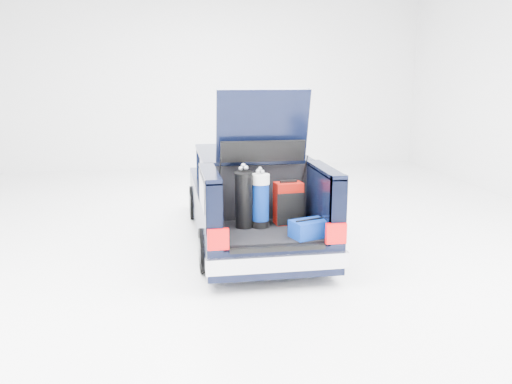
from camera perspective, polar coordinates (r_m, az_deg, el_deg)
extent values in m
plane|color=white|center=(8.91, -0.53, -5.04)|extent=(14.00, 14.00, 0.00)
cube|color=black|center=(9.39, -1.15, -0.95)|extent=(1.75, 3.00, 0.70)
cube|color=black|center=(10.93, -2.34, 0.45)|extent=(1.70, 0.30, 0.50)
cube|color=silver|center=(11.08, -2.43, 0.24)|extent=(1.72, 0.10, 0.22)
cube|color=black|center=(8.78, -0.70, 2.24)|extent=(1.55, 1.95, 0.54)
cube|color=black|center=(8.73, -0.70, 4.11)|extent=(1.62, 2.05, 0.06)
cube|color=black|center=(7.39, 1.28, -5.93)|extent=(1.75, 1.30, 0.40)
cube|color=black|center=(7.34, 1.26, -4.21)|extent=(1.32, 1.18, 0.05)
cube|color=black|center=(7.12, -4.84, -1.46)|extent=(0.20, 1.30, 0.85)
cube|color=black|center=(7.40, 7.21, -0.97)|extent=(0.20, 1.30, 0.85)
cube|color=black|center=(7.03, -4.90, 1.98)|extent=(0.20, 1.30, 0.06)
cube|color=black|center=(7.31, 7.31, 2.34)|extent=(0.20, 1.30, 0.06)
cube|color=black|center=(7.81, 0.46, -0.18)|extent=(1.36, 0.08, 0.84)
cube|color=silver|center=(6.75, 2.36, -7.49)|extent=(1.80, 0.12, 0.20)
cube|color=#B20708|center=(6.56, -4.02, -4.98)|extent=(0.26, 0.07, 0.26)
cube|color=#B20708|center=(6.85, 8.43, -4.33)|extent=(0.26, 0.07, 0.26)
cube|color=black|center=(6.73, 2.32, -5.99)|extent=(1.20, 0.06, 0.06)
cube|color=black|center=(7.49, 0.70, 6.94)|extent=(1.28, 0.33, 1.03)
cube|color=black|center=(7.52, 0.65, 8.03)|extent=(0.95, 0.17, 0.54)
cylinder|color=black|center=(10.13, -6.40, -1.12)|extent=(0.20, 0.62, 0.62)
cylinder|color=slate|center=(10.13, -6.40, -1.12)|extent=(0.23, 0.36, 0.36)
cylinder|color=black|center=(10.34, 2.71, -0.77)|extent=(0.20, 0.62, 0.62)
cylinder|color=slate|center=(10.34, 2.71, -0.77)|extent=(0.23, 0.36, 0.36)
cylinder|color=black|center=(7.45, -5.19, -6.17)|extent=(0.20, 0.62, 0.62)
cylinder|color=slate|center=(7.45, -5.19, -6.17)|extent=(0.23, 0.36, 0.36)
cylinder|color=black|center=(7.73, 7.08, -5.50)|extent=(0.20, 0.62, 0.62)
cylinder|color=slate|center=(7.73, 7.08, -5.50)|extent=(0.23, 0.36, 0.36)
cube|color=#750903|center=(7.59, 3.41, -1.17)|extent=(0.40, 0.27, 0.59)
cube|color=black|center=(7.52, 3.44, 1.13)|extent=(0.24, 0.08, 0.03)
cube|color=black|center=(7.49, 3.59, -1.82)|extent=(0.39, 0.06, 0.45)
cylinder|color=black|center=(7.34, -1.28, -0.84)|extent=(0.32, 0.37, 0.81)
cube|color=white|center=(7.43, -1.40, -0.45)|extent=(0.10, 0.04, 0.28)
sphere|color=#99999E|center=(7.26, -1.61, 2.48)|extent=(0.07, 0.07, 0.07)
sphere|color=#99999E|center=(7.22, -1.05, 2.58)|extent=(0.07, 0.07, 0.07)
cylinder|color=black|center=(7.47, 0.46, -3.34)|extent=(0.32, 0.32, 0.10)
cylinder|color=navy|center=(7.39, 0.47, -1.05)|extent=(0.29, 0.29, 0.53)
cylinder|color=white|center=(7.32, 0.47, 1.37)|extent=(0.32, 0.32, 0.13)
sphere|color=#99999E|center=(7.33, 0.67, 2.14)|extent=(0.06, 0.06, 0.06)
sphere|color=#99999E|center=(7.33, 0.42, 2.45)|extent=(0.06, 0.06, 0.06)
cube|color=navy|center=(7.04, 5.62, -3.86)|extent=(0.54, 0.43, 0.22)
cylinder|color=black|center=(7.01, 5.65, -2.91)|extent=(0.39, 0.15, 0.02)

